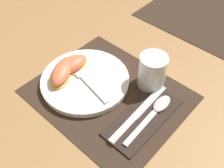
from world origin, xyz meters
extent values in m
plane|color=#A37547|center=(0.00, 0.00, 0.00)|extent=(3.00, 3.00, 0.00)
cube|color=#38281E|center=(0.00, 0.00, 0.00)|extent=(0.40, 0.34, 0.00)
cube|color=#38281E|center=(0.00, 0.51, 0.00)|extent=(0.40, 0.34, 0.00)
cylinder|color=white|center=(-0.08, -0.01, 0.01)|extent=(0.25, 0.25, 0.02)
cylinder|color=silver|center=(0.06, 0.11, 0.05)|extent=(0.08, 0.08, 0.10)
cylinder|color=orange|center=(0.06, 0.11, 0.02)|extent=(0.06, 0.06, 0.04)
cube|color=#2D231E|center=(0.12, 0.00, 0.01)|extent=(0.10, 0.22, 0.00)
cube|color=silver|center=(0.11, -0.07, 0.01)|extent=(0.02, 0.09, 0.01)
cube|color=silver|center=(0.10, 0.05, 0.01)|extent=(0.02, 0.14, 0.01)
cube|color=silver|center=(0.14, -0.03, 0.01)|extent=(0.02, 0.13, 0.01)
ellipsoid|color=silver|center=(0.13, 0.06, 0.01)|extent=(0.04, 0.07, 0.01)
cube|color=silver|center=(-0.03, -0.03, 0.02)|extent=(0.12, 0.04, 0.00)
cube|color=silver|center=(-0.12, -0.01, 0.02)|extent=(0.08, 0.04, 0.00)
ellipsoid|color=#F7C656|center=(-0.13, -0.01, 0.02)|extent=(0.05, 0.10, 0.01)
ellipsoid|color=#F2754C|center=(-0.13, -0.01, 0.04)|extent=(0.05, 0.09, 0.03)
ellipsoid|color=#F7C656|center=(-0.14, -0.03, 0.02)|extent=(0.05, 0.13, 0.01)
ellipsoid|color=#F2754C|center=(-0.14, -0.03, 0.04)|extent=(0.05, 0.12, 0.03)
ellipsoid|color=#F7C656|center=(-0.13, -0.05, 0.02)|extent=(0.10, 0.13, 0.01)
ellipsoid|color=#F2754C|center=(-0.13, -0.05, 0.04)|extent=(0.10, 0.12, 0.04)
camera|label=1|loc=(0.32, -0.34, 0.56)|focal=42.00mm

